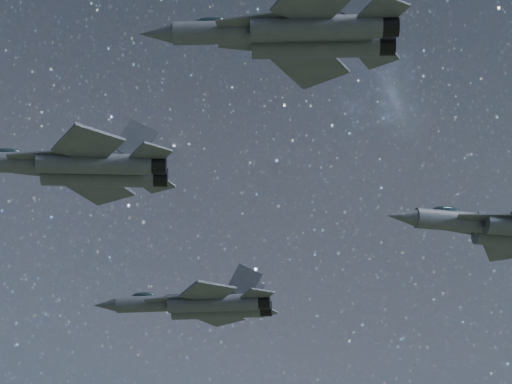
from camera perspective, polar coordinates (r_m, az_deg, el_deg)
name	(u,v)px	position (r m, az deg, el deg)	size (l,w,h in m)	color
jet_lead	(78,166)	(70.10, -11.78, 1.68)	(19.03, 12.83, 4.80)	#383D46
jet_left	(200,304)	(87.96, -3.75, -7.49)	(18.84, 12.34, 4.86)	#383D46
jet_right	(294,34)	(51.49, 2.56, 10.48)	(15.89, 10.55, 4.05)	#383D46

